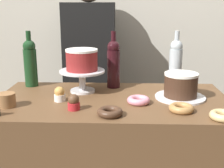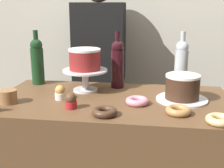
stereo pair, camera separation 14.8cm
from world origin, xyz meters
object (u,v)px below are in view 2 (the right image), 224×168
Objects in this scene: white_layer_cake at (85,59)px; wine_bottle_green at (37,60)px; chocolate_round_cake at (182,87)px; cookie_stack at (8,97)px; cupcake_chocolate at (71,101)px; donut_glazed at (219,120)px; wine_bottle_dark_red at (117,63)px; wine_bottle_clear at (181,63)px; donut_chocolate at (105,112)px; cupcake_caramel at (60,93)px; donut_pink at (137,101)px; barista_figure at (100,81)px; cake_stand_pedestal at (85,76)px; donut_maple at (178,111)px.

wine_bottle_green reaches higher than white_layer_cake.
cookie_stack is at bearing -169.02° from chocolate_round_cake.
wine_bottle_green reaches higher than cupcake_chocolate.
cookie_stack is at bearing 172.88° from donut_glazed.
wine_bottle_dark_red is 1.00× the size of wine_bottle_clear.
chocolate_round_cake is 1.53× the size of donut_chocolate.
donut_chocolate is 0.50m from cookie_stack.
white_layer_cake reaches higher than cookie_stack.
cupcake_caramel reaches higher than donut_pink.
cookie_stack is at bearing 168.92° from donut_chocolate.
barista_figure is at bearing 53.21° from wine_bottle_green.
donut_pink is at bearing -3.18° from cupcake_caramel.
wine_bottle_clear is 0.63m from donut_chocolate.
wine_bottle_dark_red is at bearing 134.85° from donut_glazed.
cupcake_caramel is (-0.26, -0.27, -0.11)m from wine_bottle_dark_red.
donut_pink is (0.30, -0.19, -0.07)m from cake_stand_pedestal.
white_layer_cake is at bearing 115.29° from donut_chocolate.
barista_figure is (-0.18, 0.42, -0.22)m from wine_bottle_dark_red.
cupcake_chocolate is 0.66× the size of donut_chocolate.
donut_maple and donut_glazed have the same top height.
barista_figure is (-0.02, 0.81, -0.11)m from cupcake_chocolate.
wine_bottle_clear is at bearing 55.21° from donut_pink.
wine_bottle_dark_red reaches higher than chocolate_round_cake.
cake_stand_pedestal reaches higher than donut_chocolate.
donut_maple is at bearing -58.15° from barista_figure.
cupcake_caramel is (-0.61, -0.07, -0.04)m from chocolate_round_cake.
chocolate_round_cake is 0.44m from donut_chocolate.
wine_bottle_clear reaches higher than chocolate_round_cake.
wine_bottle_dark_red is 0.48m from donut_chocolate.
wine_bottle_clear reaches higher than donut_maple.
wine_bottle_green is 0.52m from cupcake_chocolate.
cookie_stack reaches higher than donut_pink.
white_layer_cake is 1.01× the size of chocolate_round_cake.
barista_figure is at bearing 101.97° from donut_chocolate.
wine_bottle_green is at bearing 178.73° from wine_bottle_dark_red.
donut_chocolate is (0.17, -0.36, -0.16)m from white_layer_cake.
wine_bottle_dark_red is 2.91× the size of donut_maple.
cupcake_chocolate is (0.09, -0.12, 0.00)m from cupcake_caramel.
donut_chocolate is (0.17, -0.36, -0.07)m from cake_stand_pedestal.
wine_bottle_dark_red reaches higher than white_layer_cake.
cupcake_caramel is at bearing 176.82° from donut_pink.
chocolate_round_cake is 2.31× the size of cupcake_chocolate.
chocolate_round_cake is 0.32m from donut_glazed.
white_layer_cake is 1.55× the size of donut_glazed.
cake_stand_pedestal is at bearing -149.06° from wine_bottle_dark_red.
barista_figure is at bearing 131.23° from chocolate_round_cake.
barista_figure is (-0.55, 0.38, -0.22)m from wine_bottle_clear.
cupcake_chocolate is 0.49m from donut_maple.
cake_stand_pedestal is 2.21× the size of donut_glazed.
donut_maple is (0.49, -0.30, -0.07)m from cake_stand_pedestal.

